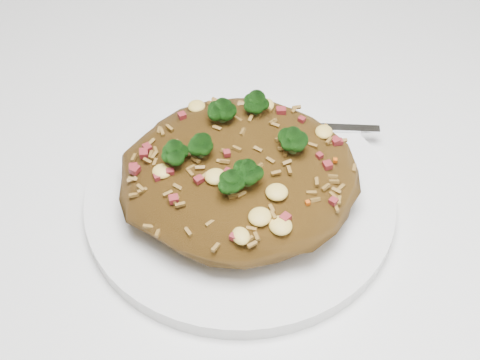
% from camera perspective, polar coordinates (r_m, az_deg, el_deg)
% --- Properties ---
extents(dining_table, '(1.20, 0.80, 0.75)m').
position_cam_1_polar(dining_table, '(0.59, -11.15, -13.86)').
color(dining_table, white).
rests_on(dining_table, ground).
extents(plate, '(0.25, 0.25, 0.01)m').
position_cam_1_polar(plate, '(0.55, 0.00, -1.54)').
color(plate, white).
rests_on(plate, dining_table).
extents(fried_rice, '(0.19, 0.17, 0.07)m').
position_cam_1_polar(fried_rice, '(0.52, -0.02, 1.12)').
color(fried_rice, brown).
rests_on(fried_rice, plate).
extents(fork, '(0.16, 0.03, 0.00)m').
position_cam_1_polar(fork, '(0.60, 4.91, 4.58)').
color(fork, silver).
rests_on(fork, plate).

